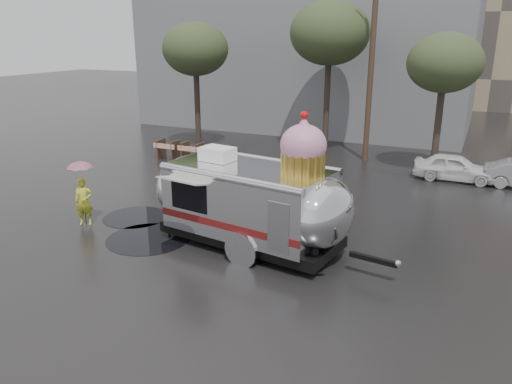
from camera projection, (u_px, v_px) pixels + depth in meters
The scene contains 14 objects.
ground at pixel (175, 255), 15.03m from camera, with size 120.00×120.00×0.00m, color black.
puddles at pixel (164, 225), 17.30m from camera, with size 6.62×7.25×0.01m.
grey_building at pixel (312, 31), 35.39m from camera, with size 22.00×12.00×13.00m, color #5E5F63.
utility_pole at pixel (371, 70), 24.72m from camera, with size 1.60×0.28×9.00m.
tree_left at pixel (195, 50), 27.39m from camera, with size 3.64×3.64×6.95m.
tree_mid at pixel (330, 33), 26.06m from camera, with size 4.20×4.20×8.03m.
tree_right at pixel (445, 64), 22.33m from camera, with size 3.36×3.36×6.42m.
barricade_row at pixel (192, 152), 25.70m from camera, with size 4.30×0.80×1.00m.
airstream_trailer at pixel (253, 199), 15.18m from camera, with size 8.21×3.52×4.46m.
person_left at pixel (84, 201), 17.19m from camera, with size 0.60×0.40×1.67m, color gold.
umbrella_pink at pixel (80, 171), 16.86m from camera, with size 1.08×1.08×2.29m.
person_right at pixel (318, 239), 13.83m from camera, with size 0.89×0.49×1.85m, color black.
umbrella_black at pixel (319, 204), 13.52m from camera, with size 1.15×1.15×2.33m.
tripod at pixel (296, 226), 14.76m from camera, with size 0.59×0.64×1.57m.
Camera 1 is at (7.97, -11.45, 6.39)m, focal length 35.00 mm.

